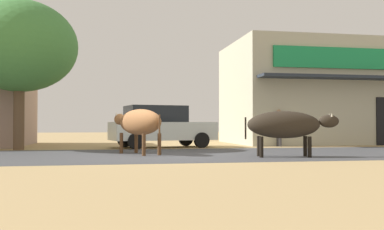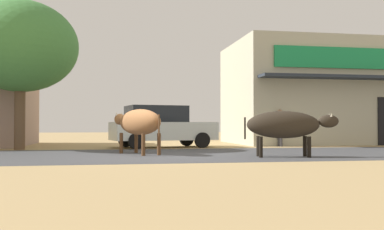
{
  "view_description": "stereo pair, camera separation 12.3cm",
  "coord_description": "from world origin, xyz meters",
  "views": [
    {
      "loc": [
        -1.47,
        -13.39,
        0.9
      ],
      "look_at": [
        1.26,
        1.06,
        1.22
      ],
      "focal_mm": 42.02,
      "sensor_mm": 36.0,
      "label": 1
    },
    {
      "loc": [
        -1.35,
        -13.41,
        0.9
      ],
      "look_at": [
        1.26,
        1.06,
        1.22
      ],
      "focal_mm": 42.02,
      "sensor_mm": 36.0,
      "label": 2
    }
  ],
  "objects": [
    {
      "name": "cow_near_brown",
      "position": [
        -0.52,
        0.34,
        0.97
      ],
      "size": [
        1.63,
        2.59,
        1.37
      ],
      "color": "#996239",
      "rests_on": "ground"
    },
    {
      "name": "parked_hatchback_car",
      "position": [
        0.59,
        4.26,
        0.84
      ],
      "size": [
        4.29,
        2.49,
        1.64
      ],
      "color": "silver",
      "rests_on": "ground"
    },
    {
      "name": "asphalt_road",
      "position": [
        0.0,
        0.0,
        0.0
      ],
      "size": [
        72.0,
        6.25,
        0.0
      ],
      "primitive_type": "cube",
      "color": "#404144",
      "rests_on": "ground"
    },
    {
      "name": "ground",
      "position": [
        0.0,
        0.0,
        0.0
      ],
      "size": [
        80.0,
        80.0,
        0.0
      ],
      "primitive_type": "plane",
      "color": "tan"
    },
    {
      "name": "storefront_right_club",
      "position": [
        8.87,
        7.17,
        2.42
      ],
      "size": [
        8.86,
        6.58,
        4.83
      ],
      "color": "#B5B198",
      "rests_on": "ground"
    },
    {
      "name": "roadside_tree",
      "position": [
        -4.59,
        3.54,
        3.72
      ],
      "size": [
        4.11,
        4.11,
        5.38
      ],
      "color": "brown",
      "rests_on": "ground"
    },
    {
      "name": "cow_far_dark",
      "position": [
        3.43,
        -1.57,
        0.89
      ],
      "size": [
        2.62,
        1.04,
        1.28
      ],
      "color": "#2C251C",
      "rests_on": "ground"
    },
    {
      "name": "pedestrian_by_shop",
      "position": [
        5.54,
        4.24,
        0.89
      ],
      "size": [
        0.47,
        0.61,
        1.53
      ],
      "color": "#3F3F47",
      "rests_on": "ground"
    }
  ]
}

